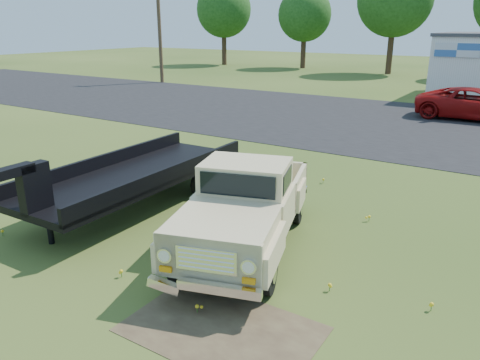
# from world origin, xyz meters

# --- Properties ---
(ground) EXTENTS (140.00, 140.00, 0.00)m
(ground) POSITION_xyz_m (0.00, 0.00, 0.00)
(ground) COLOR #2F4817
(ground) RESTS_ON ground
(asphalt_lot) EXTENTS (90.00, 14.00, 0.02)m
(asphalt_lot) POSITION_xyz_m (0.00, 15.00, 0.00)
(asphalt_lot) COLOR black
(asphalt_lot) RESTS_ON ground
(dirt_patch_a) EXTENTS (3.00, 2.00, 0.01)m
(dirt_patch_a) POSITION_xyz_m (1.50, -3.00, 0.00)
(dirt_patch_a) COLOR #443424
(dirt_patch_a) RESTS_ON ground
(dirt_patch_b) EXTENTS (2.20, 1.60, 0.01)m
(dirt_patch_b) POSITION_xyz_m (-2.00, 3.50, 0.00)
(dirt_patch_b) COLOR #443424
(dirt_patch_b) RESTS_ON ground
(utility_pole_west) EXTENTS (1.60, 0.30, 9.00)m
(utility_pole_west) POSITION_xyz_m (-22.00, 22.00, 4.60)
(utility_pole_west) COLOR #42331E
(utility_pole_west) RESTS_ON ground
(treeline_a) EXTENTS (6.40, 6.40, 9.52)m
(treeline_a) POSITION_xyz_m (-28.00, 40.00, 6.30)
(treeline_a) COLOR #3D291C
(treeline_a) RESTS_ON ground
(treeline_b) EXTENTS (5.76, 5.76, 8.57)m
(treeline_b) POSITION_xyz_m (-18.00, 41.00, 5.67)
(treeline_b) COLOR #3D291C
(treeline_b) RESTS_ON ground
(vintage_pickup_truck) EXTENTS (3.61, 5.79, 1.96)m
(vintage_pickup_truck) POSITION_xyz_m (0.28, -0.33, 0.98)
(vintage_pickup_truck) COLOR beige
(vintage_pickup_truck) RESTS_ON ground
(flatbed_trailer) EXTENTS (2.55, 7.24, 1.96)m
(flatbed_trailer) POSITION_xyz_m (-3.53, 0.22, 0.98)
(flatbed_trailer) COLOR black
(flatbed_trailer) RESTS_ON ground
(red_pickup) EXTENTS (5.73, 2.78, 1.57)m
(red_pickup) POSITION_xyz_m (2.40, 18.30, 0.79)
(red_pickup) COLOR maroon
(red_pickup) RESTS_ON ground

